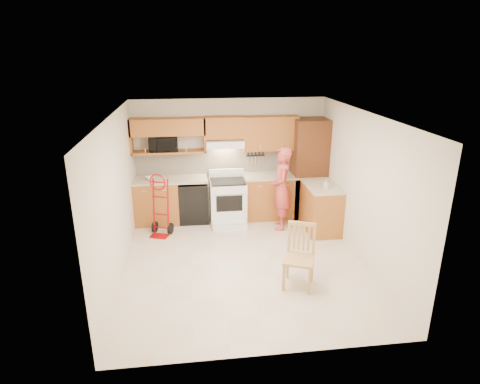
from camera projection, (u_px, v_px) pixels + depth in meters
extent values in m
cube|color=beige|center=(244.00, 263.00, 6.97)|extent=(4.00, 4.50, 0.02)
cube|color=white|center=(244.00, 114.00, 6.13)|extent=(4.00, 4.50, 0.02)
cube|color=beige|center=(230.00, 158.00, 8.67)|extent=(4.00, 0.02, 2.50)
cube|color=beige|center=(272.00, 262.00, 4.43)|extent=(4.00, 0.02, 2.50)
cube|color=beige|center=(115.00, 199.00, 6.31)|extent=(0.02, 4.50, 2.50)
cube|color=beige|center=(364.00, 188.00, 6.79)|extent=(0.02, 4.50, 2.50)
cube|color=beige|center=(230.00, 161.00, 8.66)|extent=(3.92, 0.03, 0.55)
cube|color=#B1672A|center=(157.00, 202.00, 8.45)|extent=(0.90, 0.60, 0.90)
cube|color=black|center=(193.00, 201.00, 8.55)|extent=(0.60, 0.60, 0.85)
cube|color=#B1672A|center=(270.00, 197.00, 8.74)|extent=(1.14, 0.60, 0.90)
cube|color=beige|center=(170.00, 180.00, 8.34)|extent=(1.50, 0.63, 0.04)
cube|color=beige|center=(270.00, 176.00, 8.58)|extent=(1.14, 0.63, 0.04)
cube|color=#B1672A|center=(321.00, 209.00, 8.09)|extent=(0.60, 1.00, 0.90)
cube|color=beige|center=(322.00, 186.00, 7.94)|extent=(0.63, 1.00, 0.04)
cube|color=#5C3117|center=(309.00, 168.00, 8.64)|extent=(0.70, 0.60, 2.10)
cube|color=#B1672A|center=(168.00, 127.00, 8.11)|extent=(1.50, 0.33, 0.34)
cube|color=#B1672A|center=(169.00, 152.00, 8.28)|extent=(1.50, 0.33, 0.04)
cube|color=#B1672A|center=(224.00, 127.00, 8.26)|extent=(0.76, 0.33, 0.44)
cube|color=#B1672A|center=(270.00, 133.00, 8.42)|extent=(1.14, 0.33, 0.70)
cube|color=white|center=(225.00, 143.00, 8.30)|extent=(0.76, 0.46, 0.14)
imported|color=black|center=(163.00, 143.00, 8.21)|extent=(0.58, 0.41, 0.32)
imported|color=#BE3F3D|center=(281.00, 189.00, 8.06)|extent=(0.49, 0.67, 1.67)
imported|color=white|center=(326.00, 184.00, 7.72)|extent=(0.08, 0.08, 0.17)
imported|color=white|center=(151.00, 178.00, 8.27)|extent=(0.27, 0.27, 0.05)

